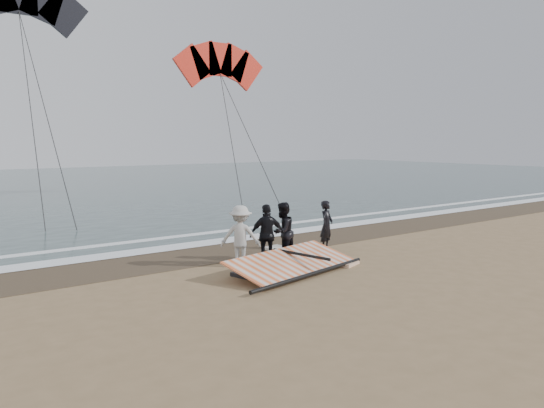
{
  "coord_description": "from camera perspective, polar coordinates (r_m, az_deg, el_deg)",
  "views": [
    {
      "loc": [
        -10.25,
        -9.77,
        3.52
      ],
      "look_at": [
        -0.85,
        3.0,
        1.6
      ],
      "focal_mm": 35.0,
      "sensor_mm": 36.0,
      "label": 1
    }
  ],
  "objects": [
    {
      "name": "sea",
      "position": [
        44.12,
        -22.83,
        1.8
      ],
      "size": [
        120.0,
        54.0,
        0.02
      ],
      "primitive_type": "cube",
      "color": "#233838",
      "rests_on": "ground"
    },
    {
      "name": "foam_near",
      "position": [
        19.04,
        -3.13,
        -3.68
      ],
      "size": [
        120.0,
        0.9,
        0.01
      ],
      "primitive_type": "cube",
      "color": "white",
      "rests_on": "sea"
    },
    {
      "name": "board_cream",
      "position": [
        16.52,
        2.47,
        -5.24
      ],
      "size": [
        0.83,
        2.36,
        0.1
      ],
      "primitive_type": "cube",
      "rotation": [
        0.0,
        0.0,
        0.09
      ],
      "color": "white",
      "rests_on": "ground"
    },
    {
      "name": "kite_red",
      "position": [
        33.62,
        -5.6,
        14.32
      ],
      "size": [
        6.95,
        4.84,
        12.64
      ],
      "color": "red",
      "rests_on": "ground"
    },
    {
      "name": "sail_rig",
      "position": [
        14.33,
        1.62,
        -6.52
      ],
      "size": [
        4.39,
        2.46,
        0.5
      ],
      "color": "black",
      "rests_on": "ground"
    },
    {
      "name": "board_white",
      "position": [
        15.71,
        4.59,
        -5.87
      ],
      "size": [
        1.55,
        2.65,
        0.1
      ],
      "primitive_type": "cube",
      "rotation": [
        0.0,
        0.0,
        0.35
      ],
      "color": "white",
      "rests_on": "ground"
    },
    {
      "name": "kite_dark",
      "position": [
        32.13,
        -25.6,
        18.61
      ],
      "size": [
        8.12,
        5.13,
        14.3
      ],
      "color": "black",
      "rests_on": "ground"
    },
    {
      "name": "man_main",
      "position": [
        17.07,
        5.89,
        -2.31
      ],
      "size": [
        0.69,
        0.6,
        1.6
      ],
      "primitive_type": "imported",
      "rotation": [
        0.0,
        0.0,
        0.45
      ],
      "color": "black",
      "rests_on": "ground"
    },
    {
      "name": "trio_cluster",
      "position": [
        15.04,
        -1.17,
        -3.28
      ],
      "size": [
        2.54,
        1.26,
        1.74
      ],
      "color": "black",
      "rests_on": "ground"
    },
    {
      "name": "foam_far",
      "position": [
        20.47,
        -5.75,
        -2.96
      ],
      "size": [
        120.0,
        0.45,
        0.01
      ],
      "primitive_type": "cube",
      "color": "white",
      "rests_on": "sea"
    },
    {
      "name": "ground",
      "position": [
        14.59,
        9.78,
        -7.16
      ],
      "size": [
        120.0,
        120.0,
        0.0
      ],
      "primitive_type": "plane",
      "color": "#8C704C",
      "rests_on": "ground"
    },
    {
      "name": "wet_sand",
      "position": [
        17.91,
        -0.67,
        -4.41
      ],
      "size": [
        120.0,
        2.8,
        0.01
      ],
      "primitive_type": "cube",
      "color": "#4C3D2B",
      "rests_on": "ground"
    }
  ]
}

